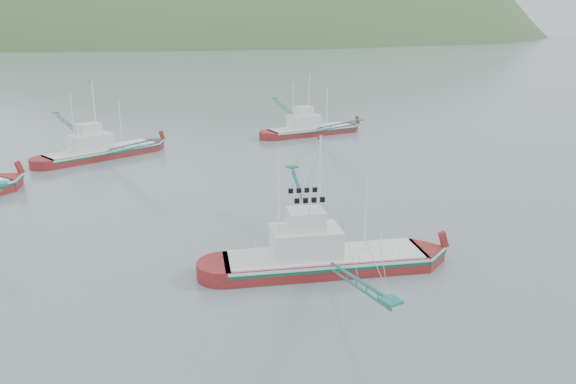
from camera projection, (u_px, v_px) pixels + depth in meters
ground at (334, 259)px, 38.18m from camera, size 1200.00×1200.00×0.00m
main_boat at (324, 242)px, 35.96m from camera, size 13.44×22.75×9.58m
bg_boat_right at (310, 126)px, 79.46m from camera, size 12.91×23.12×9.35m
bg_boat_far at (100, 143)px, 65.84m from camera, size 13.76×23.73×9.75m
headland_right at (271, 39)px, 508.76m from camera, size 684.00×432.00×306.00m
ridge_distant at (0, 39)px, 510.33m from camera, size 960.00×400.00×240.00m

